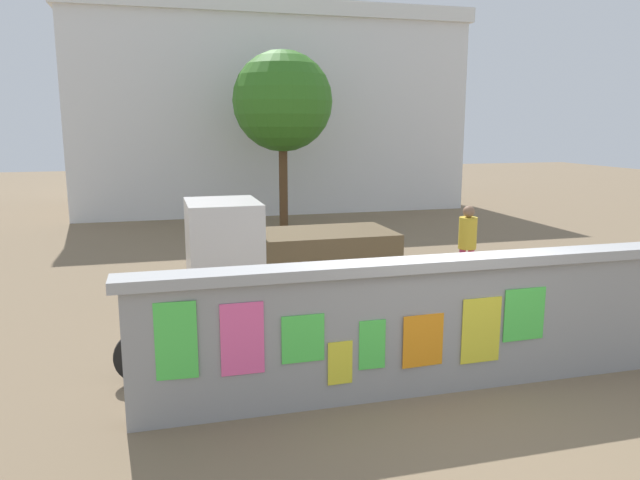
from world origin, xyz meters
name	(u,v)px	position (x,y,z in m)	size (l,w,h in m)	color
ground	(291,253)	(0.00, 8.00, 0.00)	(60.00, 60.00, 0.00)	#7A664C
poster_wall	(436,323)	(-0.01, 0.00, 0.83)	(7.21, 0.42, 1.61)	#949494
auto_rickshaw_truck	(281,253)	(-1.06, 3.99, 0.90)	(3.61, 1.53, 1.85)	black
motorcycle	(536,289)	(2.83, 2.15, 0.46)	(1.87, 0.69, 0.87)	black
bicycle_near	(184,347)	(-2.86, 1.22, 0.36)	(1.70, 0.44, 0.95)	black
person_walking	(467,239)	(2.53, 3.92, 0.99)	(0.35, 0.35, 1.62)	#D83F72
tree_roadside	(282,102)	(0.62, 11.94, 3.79)	(3.00, 3.00, 5.30)	brown
building_background	(265,111)	(1.02, 17.31, 3.62)	(14.12, 6.46, 7.20)	silver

